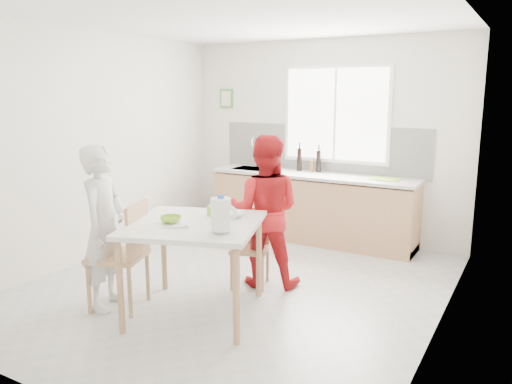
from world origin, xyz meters
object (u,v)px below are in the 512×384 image
Objects in this scene: chair_far at (251,243)px; bowl_green at (171,219)px; person_white at (104,228)px; bowl_white at (234,214)px; milk_jug at (221,214)px; chair_left at (125,251)px; dining_table at (194,232)px; wine_bottle_b at (319,161)px; wine_bottle_a at (299,159)px; person_red at (265,211)px.

chair_far is 4.31× the size of bowl_green.
chair_far is 0.52× the size of person_white.
bowl_white is (0.38, 0.45, -0.00)m from bowl_green.
bowl_white is 0.55m from milk_jug.
chair_left is 0.29m from person_white.
bowl_white is at bearing 58.80° from dining_table.
person_white is 5.11× the size of wine_bottle_b.
wine_bottle_b is (-0.41, 3.00, 0.05)m from milk_jug.
chair_left is at bearing -161.00° from dining_table.
chair_far is 1.50m from person_white.
wine_bottle_a is (-0.29, 2.81, 0.31)m from dining_table.
wine_bottle_a is (-0.69, 2.98, 0.06)m from milk_jug.
dining_table is 1.77× the size of chair_far.
chair_left is 3.44× the size of milk_jug.
person_white is 3.24m from wine_bottle_b.
wine_bottle_a is at bearing 95.84° from dining_table.
chair_far is 3.91× the size of bowl_white.
milk_jug is at bearing -103.28° from person_white.
chair_left is 3.36× the size of wine_bottle_b.
chair_left reaches higher than chair_far.
person_red reaches higher than chair_far.
bowl_white is (1.02, 0.62, 0.12)m from person_white.
bowl_green is (-0.24, -0.99, 0.45)m from chair_far.
chair_left is 0.64× the size of person_red.
person_white is 8.22× the size of bowl_green.
person_white is at bearing -99.77° from wine_bottle_a.
bowl_green reaches higher than chair_far.
milk_jug is (1.04, 0.06, 0.46)m from chair_left.
bowl_green is (-0.36, -1.07, 0.10)m from person_red.
wine_bottle_a is at bearing -28.76° from person_white.
wine_bottle_b is at bearing 73.36° from chair_far.
milk_jug reaches higher than bowl_green.
dining_table is 0.93× the size of person_white.
wine_bottle_b reaches higher than milk_jug.
chair_far is 2.74× the size of milk_jug.
bowl_white is at bearing 72.17° from person_red.
dining_table is 0.94m from chair_far.
chair_left is 0.58m from bowl_green.
person_white is 0.97× the size of person_red.
wine_bottle_a is (-0.48, 1.86, 0.29)m from person_red.
wine_bottle_b is (-0.22, 2.51, 0.18)m from bowl_white.
chair_far is at bearing 76.42° from bowl_green.
wine_bottle_a is at bearing 101.18° from bowl_white.
bowl_green is (0.65, 0.17, 0.12)m from person_white.
person_white reaches higher than wine_bottle_b.
wine_bottle_b is at bearing 149.50° from chair_left.
person_red is 5.37× the size of milk_jug.
person_red reaches higher than wine_bottle_b.
chair_far is 2.07m from wine_bottle_a.
person_red is 7.65× the size of bowl_white.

